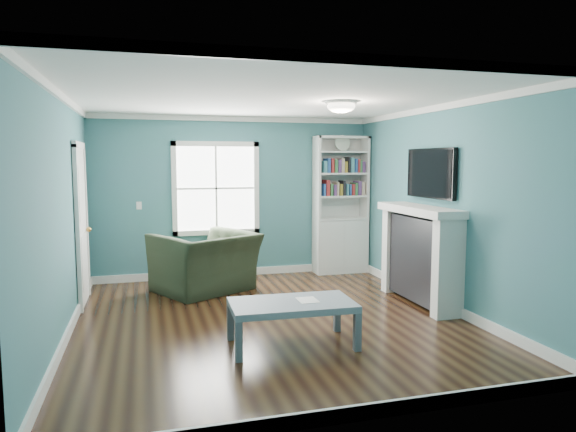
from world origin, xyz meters
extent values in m
plane|color=black|center=(0.00, 0.00, 0.00)|extent=(5.00, 5.00, 0.00)
plane|color=#397978|center=(0.00, 2.50, 1.30)|extent=(4.50, 0.00, 4.50)
plane|color=#397978|center=(0.00, -2.50, 1.30)|extent=(4.50, 0.00, 4.50)
plane|color=#397978|center=(-2.25, 0.00, 1.30)|extent=(0.00, 5.00, 5.00)
plane|color=#397978|center=(2.25, 0.00, 1.30)|extent=(0.00, 5.00, 5.00)
plane|color=white|center=(0.00, 0.00, 2.60)|extent=(5.00, 5.00, 0.00)
cube|color=white|center=(0.00, 2.48, 0.06)|extent=(4.50, 0.03, 0.12)
cube|color=white|center=(0.00, -2.48, 0.06)|extent=(4.50, 0.03, 0.12)
cube|color=white|center=(-2.23, 0.00, 0.06)|extent=(0.03, 5.00, 0.12)
cube|color=white|center=(2.23, 0.00, 0.06)|extent=(0.03, 5.00, 0.12)
cube|color=white|center=(0.00, 2.48, 2.56)|extent=(4.50, 0.04, 0.08)
cube|color=white|center=(0.00, -2.48, 2.56)|extent=(4.50, 0.04, 0.08)
cube|color=white|center=(-2.23, 0.00, 2.56)|extent=(0.04, 5.00, 0.08)
cube|color=white|center=(2.23, 0.00, 2.56)|extent=(0.04, 5.00, 0.08)
cube|color=white|center=(-0.30, 2.50, 1.45)|extent=(1.24, 0.01, 1.34)
cube|color=white|center=(-0.96, 2.48, 1.45)|extent=(0.08, 0.06, 1.50)
cube|color=white|center=(0.36, 2.48, 1.45)|extent=(0.08, 0.06, 1.50)
cube|color=white|center=(-0.30, 2.48, 0.74)|extent=(1.40, 0.06, 0.08)
cube|color=white|center=(-0.30, 2.48, 2.16)|extent=(1.40, 0.06, 0.08)
cube|color=white|center=(-0.30, 2.48, 1.45)|extent=(1.24, 0.03, 0.03)
cube|color=white|center=(-0.30, 2.48, 1.45)|extent=(0.03, 0.03, 1.34)
cube|color=silver|center=(1.77, 2.30, 0.45)|extent=(0.90, 0.35, 0.90)
cube|color=silver|center=(1.34, 2.30, 1.60)|extent=(0.04, 0.35, 1.40)
cube|color=silver|center=(2.20, 2.30, 1.60)|extent=(0.04, 0.35, 1.40)
cube|color=silver|center=(1.77, 2.46, 1.60)|extent=(0.90, 0.02, 1.40)
cube|color=silver|center=(1.77, 2.30, 2.28)|extent=(0.90, 0.35, 0.04)
cube|color=silver|center=(1.77, 2.30, 0.92)|extent=(0.84, 0.33, 0.03)
cube|color=silver|center=(1.77, 2.30, 1.30)|extent=(0.84, 0.33, 0.03)
cube|color=silver|center=(1.77, 2.30, 1.68)|extent=(0.84, 0.33, 0.03)
cube|color=silver|center=(1.77, 2.30, 2.04)|extent=(0.84, 0.33, 0.03)
cube|color=#264C8C|center=(1.77, 2.28, 1.43)|extent=(0.70, 0.25, 0.22)
cube|color=maroon|center=(1.77, 2.28, 1.81)|extent=(0.70, 0.25, 0.22)
cylinder|color=beige|center=(1.77, 2.25, 2.19)|extent=(0.26, 0.06, 0.26)
cube|color=black|center=(2.09, 0.20, 0.60)|extent=(0.30, 1.20, 1.10)
cube|color=black|center=(2.07, 0.20, 0.40)|extent=(0.22, 0.65, 0.70)
cube|color=silver|center=(2.07, -0.47, 0.60)|extent=(0.36, 0.16, 1.20)
cube|color=silver|center=(2.07, 0.87, 0.60)|extent=(0.36, 0.16, 1.20)
cube|color=silver|center=(2.05, 0.20, 1.25)|extent=(0.44, 1.58, 0.10)
cube|color=black|center=(2.20, 0.20, 1.72)|extent=(0.06, 1.10, 0.65)
cube|color=silver|center=(-2.23, 1.40, 1.02)|extent=(0.04, 0.80, 2.05)
cube|color=white|center=(-2.22, 0.95, 1.02)|extent=(0.05, 0.08, 2.13)
cube|color=white|center=(-2.22, 1.85, 1.02)|extent=(0.05, 0.08, 2.13)
cube|color=white|center=(-2.22, 1.40, 2.09)|extent=(0.05, 0.98, 0.08)
sphere|color=#BF8C3F|center=(-2.17, 1.70, 0.95)|extent=(0.07, 0.07, 0.07)
ellipsoid|color=white|center=(0.90, 0.10, 2.54)|extent=(0.34, 0.34, 0.15)
cylinder|color=white|center=(0.90, 0.10, 2.58)|extent=(0.38, 0.38, 0.03)
cube|color=white|center=(-1.50, 2.48, 1.20)|extent=(0.08, 0.01, 0.12)
imported|color=black|center=(-0.59, 1.60, 0.57)|extent=(1.55, 1.37, 1.14)
cube|color=#4E555E|center=(-0.60, -1.15, 0.19)|extent=(0.07, 0.07, 0.39)
cube|color=#4E555E|center=(0.59, -1.19, 0.19)|extent=(0.07, 0.07, 0.39)
cube|color=#4E555E|center=(-0.57, -0.54, 0.19)|extent=(0.07, 0.07, 0.39)
cube|color=#4E555E|center=(0.61, -0.58, 0.19)|extent=(0.07, 0.07, 0.39)
cube|color=slate|center=(0.01, -0.86, 0.42)|extent=(1.28, 0.73, 0.07)
cube|color=white|center=(0.18, -0.85, 0.46)|extent=(0.20, 0.25, 0.00)
camera|label=1|loc=(-1.40, -5.77, 1.87)|focal=32.00mm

